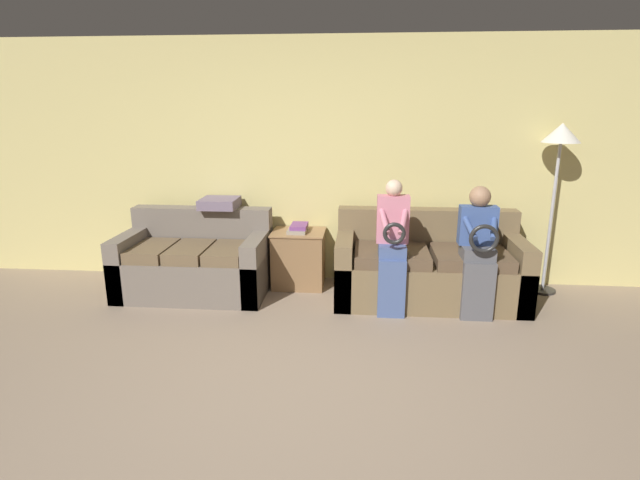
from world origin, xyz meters
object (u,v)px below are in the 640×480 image
at_px(side_shelf, 299,258).
at_px(couch_main, 428,268).
at_px(child_right_seated, 478,246).
at_px(floor_lamp, 560,148).
at_px(book_stack, 298,228).
at_px(throw_pillow, 220,203).
at_px(couch_side, 196,263).
at_px(child_left_seated, 392,243).

bearing_deg(side_shelf, couch_main, -11.09).
distance_m(child_right_seated, floor_lamp, 1.34).
height_order(child_right_seated, side_shelf, child_right_seated).
height_order(book_stack, throw_pillow, throw_pillow).
relative_size(couch_side, side_shelf, 2.47).
height_order(side_shelf, book_stack, book_stack).
bearing_deg(couch_side, book_stack, 14.53).
bearing_deg(couch_side, couch_main, 0.27).
bearing_deg(child_left_seated, couch_main, 42.84).
bearing_deg(child_right_seated, child_left_seated, 179.68).
bearing_deg(book_stack, floor_lamp, 0.89).
bearing_deg(side_shelf, throw_pillow, 178.44).
height_order(child_right_seated, floor_lamp, floor_lamp).
distance_m(child_left_seated, book_stack, 1.12).
xyz_separation_m(couch_side, book_stack, (1.03, 0.27, 0.33)).
distance_m(child_left_seated, floor_lamp, 1.91).
xyz_separation_m(couch_side, side_shelf, (1.03, 0.27, 0.00)).
distance_m(couch_side, floor_lamp, 3.77).
xyz_separation_m(couch_main, child_left_seated, (-0.38, -0.35, 0.35)).
bearing_deg(floor_lamp, book_stack, -179.11).
xyz_separation_m(couch_side, throw_pillow, (0.20, 0.29, 0.57)).
relative_size(child_left_seated, book_stack, 3.88).
xyz_separation_m(child_left_seated, child_right_seated, (0.76, -0.00, -0.01)).
bearing_deg(couch_side, floor_lamp, 4.90).
relative_size(couch_main, throw_pillow, 4.78).
relative_size(couch_main, child_right_seated, 1.53).
bearing_deg(book_stack, couch_main, -10.94).
height_order(book_stack, floor_lamp, floor_lamp).
xyz_separation_m(couch_side, child_left_seated, (1.97, -0.34, 0.36)).
bearing_deg(couch_side, child_right_seated, -7.22).
xyz_separation_m(couch_main, side_shelf, (-1.32, 0.26, -0.01)).
distance_m(child_right_seated, book_stack, 1.81).
height_order(child_left_seated, child_right_seated, child_left_seated).
relative_size(couch_main, book_stack, 5.72).
height_order(child_right_seated, book_stack, child_right_seated).
relative_size(couch_side, child_right_seated, 1.25).
bearing_deg(throw_pillow, couch_side, -123.81).
height_order(couch_main, child_left_seated, child_left_seated).
relative_size(child_right_seated, floor_lamp, 0.69).
bearing_deg(child_right_seated, couch_main, 136.82).
height_order(child_left_seated, throw_pillow, child_left_seated).
bearing_deg(book_stack, child_left_seated, -32.91).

